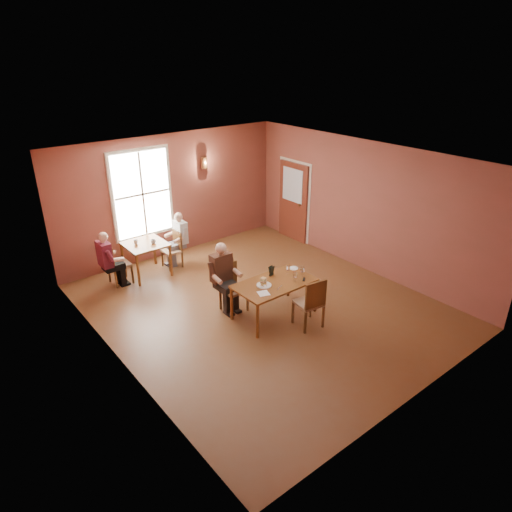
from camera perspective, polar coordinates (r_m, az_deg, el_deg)
ground at (r=9.39m, az=0.77°, el=-6.23°), size 6.00×7.00×0.01m
wall_back at (r=11.48m, az=-10.43°, el=7.45°), size 6.00×0.04×3.00m
wall_front at (r=6.69m, az=20.36°, el=-6.88°), size 6.00×0.04×3.00m
wall_left at (r=7.36m, az=-17.56°, el=-3.44°), size 0.04×7.00×3.00m
wall_right at (r=10.76m, az=13.34°, el=6.02°), size 0.04×7.00×3.00m
ceiling at (r=8.26m, az=0.89°, el=11.91°), size 6.00×7.00×0.04m
window at (r=11.04m, az=-14.03°, el=7.52°), size 1.36×0.10×1.96m
door at (r=12.32m, az=4.62°, el=6.78°), size 0.12×1.04×2.10m
wall_sconce at (r=11.65m, az=-6.52°, el=11.52°), size 0.16×0.16×0.28m
main_table at (r=8.91m, az=2.30°, el=-5.38°), size 1.56×0.87×0.73m
chair_diner_main at (r=9.02m, az=-2.80°, el=-4.10°), size 0.43×0.43×0.97m
diner_main at (r=8.91m, az=-2.72°, el=-3.09°), size 0.54×0.54×1.35m
chair_empty at (r=8.58m, az=6.59°, el=-5.71°), size 0.51×0.51×1.02m
plate_food at (r=8.60m, az=1.01°, el=-3.62°), size 0.34×0.34×0.04m
sandwich at (r=8.65m, az=0.93°, el=-3.19°), size 0.11×0.11×0.11m
goblet_a at (r=9.03m, az=4.04°, el=-1.69°), size 0.08×0.08×0.19m
goblet_b at (r=8.98m, az=5.80°, el=-1.89°), size 0.10×0.10×0.20m
goblet_c at (r=8.76m, az=4.90°, el=-2.56°), size 0.10×0.10×0.20m
menu_stand at (r=8.94m, az=1.94°, el=-1.87°), size 0.13×0.09×0.20m
knife at (r=8.55m, az=2.94°, el=-3.97°), size 0.20×0.10×0.00m
napkin at (r=8.35m, az=0.95°, el=-4.68°), size 0.25×0.25×0.01m
side_plate at (r=9.29m, az=4.73°, el=-1.52°), size 0.21×0.21×0.01m
sunglasses at (r=8.87m, az=6.02°, el=-2.92°), size 0.13×0.12×0.02m
second_table at (r=10.76m, az=-13.51°, el=-0.38°), size 0.88×0.88×0.78m
chair_diner_white at (r=11.00m, az=-10.51°, el=0.74°), size 0.39×0.39×0.87m
diner_white at (r=10.94m, az=-10.45°, el=1.65°), size 0.49×0.49×1.24m
chair_diner_maroon at (r=10.50m, az=-16.72°, el=-0.87°), size 0.42×0.42×0.96m
diner_maroon at (r=10.43m, az=-16.98°, el=-0.14°), size 0.51×0.51×1.27m
cup_a at (r=10.55m, az=-12.73°, el=1.77°), size 0.15×0.15×0.09m
cup_b at (r=10.61m, az=-14.80°, el=1.70°), size 0.13×0.13×0.09m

